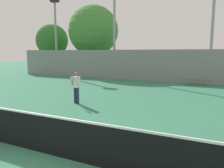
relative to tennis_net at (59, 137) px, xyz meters
name	(u,v)px	position (x,y,z in m)	size (l,w,h in m)	color
ground_plane	(59,157)	(0.00, 0.00, -0.55)	(100.00, 100.00, 0.00)	#337556
tennis_net	(59,137)	(0.00, 0.00, 0.00)	(12.26, 0.09, 1.09)	#195128
tennis_player	(76,86)	(-3.05, 5.21, 0.40)	(0.56, 0.45, 1.68)	#282D47
bench_courtside_far	(197,80)	(2.26, 14.96, -0.14)	(1.87, 0.40, 0.46)	brown
light_pole_near_left	(213,9)	(3.09, 16.41, 5.72)	(0.90, 0.60, 10.99)	#939399
light_pole_far_right	(56,30)	(-13.38, 16.24, 4.71)	(0.90, 0.60, 8.61)	#939399
light_pole_center_back	(114,16)	(-6.07, 16.56, 5.77)	(0.90, 0.60, 10.94)	#939399
back_fence	(172,66)	(0.00, 15.86, 0.92)	(35.38, 0.06, 2.95)	gray
tree_green_tall	(93,31)	(-10.41, 19.76, 4.78)	(6.19, 6.19, 8.44)	brown
tree_green_broad	(52,40)	(-17.18, 20.01, 3.76)	(4.40, 4.40, 6.53)	brown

